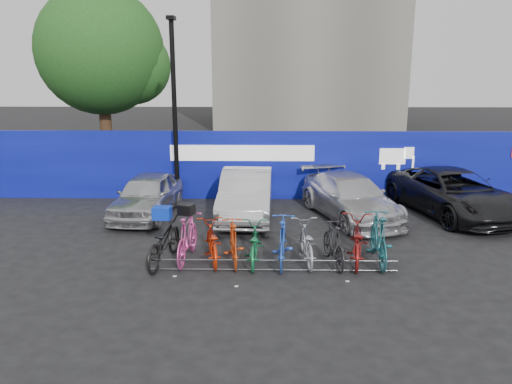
{
  "coord_description": "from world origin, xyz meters",
  "views": [
    {
      "loc": [
        -0.2,
        -11.17,
        4.49
      ],
      "look_at": [
        -0.45,
        2.0,
        1.23
      ],
      "focal_mm": 35.0,
      "sensor_mm": 36.0,
      "label": 1
    }
  ],
  "objects_px": {
    "bike_3": "(233,242)",
    "bike_4": "(254,244)",
    "car_3": "(453,193)",
    "bike_8": "(356,241)",
    "car_0": "(147,195)",
    "bike_5": "(283,241)",
    "car_1": "(246,194)",
    "bike_2": "(212,242)",
    "tree": "(107,54)",
    "car_2": "(350,197)",
    "bike_rack": "(274,265)",
    "bike_0": "(163,241)",
    "bike_7": "(334,244)",
    "bike_6": "(306,242)",
    "bike_9": "(379,238)",
    "bike_1": "(187,238)",
    "lamppost": "(174,107)"
  },
  "relations": [
    {
      "from": "car_1",
      "to": "bike_2",
      "type": "xyz_separation_m",
      "value": [
        -0.69,
        -3.7,
        -0.25
      ]
    },
    {
      "from": "car_0",
      "to": "bike_rack",
      "type": "bearing_deg",
      "value": -43.32
    },
    {
      "from": "car_2",
      "to": "bike_2",
      "type": "relative_size",
      "value": 2.5
    },
    {
      "from": "lamppost",
      "to": "car_2",
      "type": "bearing_deg",
      "value": -16.94
    },
    {
      "from": "car_1",
      "to": "bike_7",
      "type": "distance_m",
      "value": 4.45
    },
    {
      "from": "lamppost",
      "to": "bike_5",
      "type": "relative_size",
      "value": 3.2
    },
    {
      "from": "tree",
      "to": "bike_4",
      "type": "xyz_separation_m",
      "value": [
        6.31,
        -10.1,
        -4.6
      ]
    },
    {
      "from": "car_1",
      "to": "bike_8",
      "type": "height_order",
      "value": "car_1"
    },
    {
      "from": "bike_0",
      "to": "bike_8",
      "type": "height_order",
      "value": "bike_0"
    },
    {
      "from": "bike_4",
      "to": "bike_7",
      "type": "distance_m",
      "value": 1.88
    },
    {
      "from": "bike_rack",
      "to": "bike_5",
      "type": "bearing_deg",
      "value": 66.44
    },
    {
      "from": "car_1",
      "to": "bike_2",
      "type": "relative_size",
      "value": 2.43
    },
    {
      "from": "tree",
      "to": "bike_0",
      "type": "distance_m",
      "value": 11.88
    },
    {
      "from": "bike_7",
      "to": "bike_4",
      "type": "bearing_deg",
      "value": -11.16
    },
    {
      "from": "bike_8",
      "to": "lamppost",
      "type": "bearing_deg",
      "value": -36.65
    },
    {
      "from": "car_1",
      "to": "bike_6",
      "type": "bearing_deg",
      "value": -65.69
    },
    {
      "from": "car_0",
      "to": "bike_2",
      "type": "height_order",
      "value": "car_0"
    },
    {
      "from": "bike_6",
      "to": "bike_7",
      "type": "bearing_deg",
      "value": 161.4
    },
    {
      "from": "bike_1",
      "to": "car_0",
      "type": "bearing_deg",
      "value": -58.84
    },
    {
      "from": "tree",
      "to": "bike_5",
      "type": "distance_m",
      "value": 13.13
    },
    {
      "from": "car_2",
      "to": "bike_1",
      "type": "height_order",
      "value": "car_2"
    },
    {
      "from": "bike_3",
      "to": "bike_4",
      "type": "bearing_deg",
      "value": 176.05
    },
    {
      "from": "car_0",
      "to": "bike_3",
      "type": "relative_size",
      "value": 2.24
    },
    {
      "from": "car_2",
      "to": "bike_4",
      "type": "height_order",
      "value": "car_2"
    },
    {
      "from": "tree",
      "to": "car_1",
      "type": "distance_m",
      "value": 9.73
    },
    {
      "from": "bike_1",
      "to": "bike_2",
      "type": "xyz_separation_m",
      "value": [
        0.58,
        -0.03,
        -0.1
      ]
    },
    {
      "from": "car_1",
      "to": "bike_4",
      "type": "relative_size",
      "value": 2.45
    },
    {
      "from": "bike_rack",
      "to": "bike_7",
      "type": "height_order",
      "value": "bike_7"
    },
    {
      "from": "bike_4",
      "to": "car_1",
      "type": "bearing_deg",
      "value": -84.36
    },
    {
      "from": "tree",
      "to": "car_3",
      "type": "relative_size",
      "value": 1.53
    },
    {
      "from": "lamppost",
      "to": "car_3",
      "type": "distance_m",
      "value": 9.36
    },
    {
      "from": "bike_6",
      "to": "bike_9",
      "type": "height_order",
      "value": "bike_9"
    },
    {
      "from": "car_0",
      "to": "bike_5",
      "type": "bearing_deg",
      "value": -38.4
    },
    {
      "from": "car_2",
      "to": "bike_0",
      "type": "relative_size",
      "value": 2.19
    },
    {
      "from": "car_3",
      "to": "bike_8",
      "type": "bearing_deg",
      "value": -147.26
    },
    {
      "from": "lamppost",
      "to": "bike_4",
      "type": "bearing_deg",
      "value": -63.34
    },
    {
      "from": "bike_rack",
      "to": "bike_0",
      "type": "height_order",
      "value": "bike_0"
    },
    {
      "from": "car_3",
      "to": "bike_2",
      "type": "bearing_deg",
      "value": -165.06
    },
    {
      "from": "car_2",
      "to": "bike_2",
      "type": "xyz_separation_m",
      "value": [
        -3.89,
        -3.65,
        -0.18
      ]
    },
    {
      "from": "car_0",
      "to": "bike_2",
      "type": "xyz_separation_m",
      "value": [
        2.41,
        -3.77,
        -0.19
      ]
    },
    {
      "from": "lamppost",
      "to": "bike_3",
      "type": "bearing_deg",
      "value": -67.58
    },
    {
      "from": "bike_rack",
      "to": "car_2",
      "type": "relative_size",
      "value": 1.24
    },
    {
      "from": "car_0",
      "to": "bike_4",
      "type": "distance_m",
      "value": 5.16
    },
    {
      "from": "lamppost",
      "to": "bike_8",
      "type": "bearing_deg",
      "value": -45.95
    },
    {
      "from": "bike_0",
      "to": "bike_7",
      "type": "distance_m",
      "value": 4.0
    },
    {
      "from": "bike_0",
      "to": "bike_3",
      "type": "distance_m",
      "value": 1.65
    },
    {
      "from": "lamppost",
      "to": "car_1",
      "type": "xyz_separation_m",
      "value": [
        2.42,
        -1.66,
        -2.55
      ]
    },
    {
      "from": "bike_8",
      "to": "bike_4",
      "type": "bearing_deg",
      "value": 11.66
    },
    {
      "from": "bike_rack",
      "to": "car_0",
      "type": "xyz_separation_m",
      "value": [
        -3.87,
        4.41,
        0.5
      ]
    },
    {
      "from": "bike_4",
      "to": "bike_1",
      "type": "bearing_deg",
      "value": -3.37
    }
  ]
}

